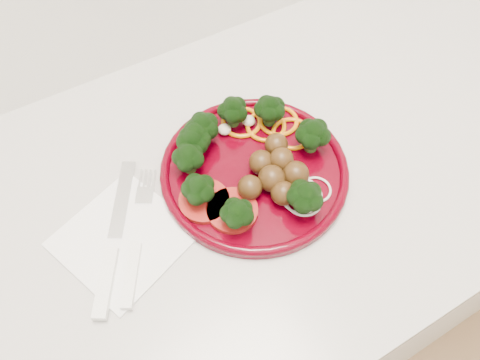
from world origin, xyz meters
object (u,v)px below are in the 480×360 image
knife (111,254)px  fork (134,257)px  napkin (124,238)px  plate (248,163)px

knife → fork: bearing=-97.0°
napkin → knife: 0.03m
fork → plate: bearing=-45.6°
plate → knife: size_ratio=1.31×
napkin → plate: bearing=2.8°
fork → napkin: bearing=33.3°
plate → fork: bearing=-167.1°
napkin → knife: size_ratio=0.73×
napkin → knife: bearing=-144.1°
plate → knife: (-0.22, -0.03, -0.01)m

